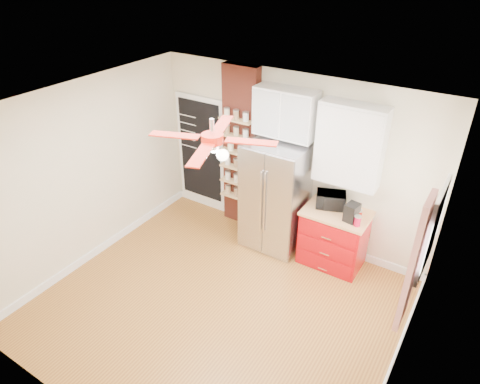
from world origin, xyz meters
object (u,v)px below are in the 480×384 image
Objects in this scene: red_cabinet at (333,237)px; pantry_jar_oats at (231,147)px; ceiling_fan at (212,139)px; fridge at (275,196)px; coffee_maker at (352,212)px; toaster_oven at (331,200)px; canister_left at (357,221)px.

pantry_jar_oats is at bearing 177.23° from red_cabinet.
red_cabinet is 0.67× the size of ceiling_fan.
fridge reaches higher than coffee_maker.
ceiling_fan is 2.41m from coffee_maker.
ceiling_fan is 2.39m from toaster_oven.
pantry_jar_oats is (-1.87, 0.09, 0.98)m from red_cabinet.
canister_left is at bearing -49.23° from toaster_oven.
toaster_oven is (0.83, 0.13, 0.14)m from fridge.
fridge reaches higher than red_cabinet.
pantry_jar_oats reaches higher than canister_left.
fridge is 0.85m from toaster_oven.
fridge is 1.07m from pantry_jar_oats.
ceiling_fan is (-0.92, -1.68, 1.97)m from red_cabinet.
red_cabinet is 0.59m from toaster_oven.
ceiling_fan is 3.40× the size of toaster_oven.
fridge is 1.33m from canister_left.
toaster_oven is at bearing 9.15° from fridge.
coffee_maker is 0.15m from canister_left.
toaster_oven reaches higher than red_cabinet.
canister_left is at bearing -5.40° from fridge.
fridge reaches higher than toaster_oven.
toaster_oven is at bearing 152.33° from canister_left.
pantry_jar_oats is at bearing 173.19° from canister_left.
red_cabinet is 7.73× the size of pantry_jar_oats.
canister_left is (0.11, -0.08, -0.06)m from coffee_maker.
coffee_maker reaches higher than canister_left.
toaster_oven is at bearing -0.25° from pantry_jar_oats.
pantry_jar_oats is (-1.73, 0.01, 0.42)m from toaster_oven.
coffee_maker is 2.15m from pantry_jar_oats.
pantry_jar_oats reaches higher than coffee_maker.
canister_left is 1.15× the size of pantry_jar_oats.
toaster_oven is at bearing 164.40° from coffee_maker.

